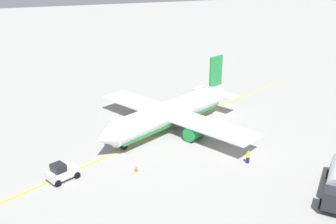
% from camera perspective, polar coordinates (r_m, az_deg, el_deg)
% --- Properties ---
extents(ground_plane, '(400.00, 400.00, 0.00)m').
position_cam_1_polar(ground_plane, '(60.00, 0.00, -2.67)').
color(ground_plane, '#9E9B96').
extents(airplane, '(27.29, 28.24, 9.65)m').
position_cam_1_polar(airplane, '(59.32, 0.32, -0.20)').
color(airplane, white).
rests_on(airplane, ground).
extents(pushback_tug, '(4.09, 3.43, 2.20)m').
position_cam_1_polar(pushback_tug, '(48.06, -15.45, -8.56)').
color(pushback_tug, silver).
rests_on(pushback_tug, ground).
extents(refueling_worker, '(0.63, 0.60, 1.71)m').
position_cam_1_polar(refueling_worker, '(51.18, 11.77, -6.54)').
color(refueling_worker, navy).
rests_on(refueling_worker, ground).
extents(safety_cone_nose, '(0.54, 0.54, 0.60)m').
position_cam_1_polar(safety_cone_nose, '(48.64, -4.73, -8.39)').
color(safety_cone_nose, '#F2590F').
rests_on(safety_cone_nose, ground).
extents(taxi_line_marking, '(65.00, 29.61, 0.01)m').
position_cam_1_polar(taxi_line_marking, '(60.00, 0.00, -2.67)').
color(taxi_line_marking, yellow).
rests_on(taxi_line_marking, ground).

